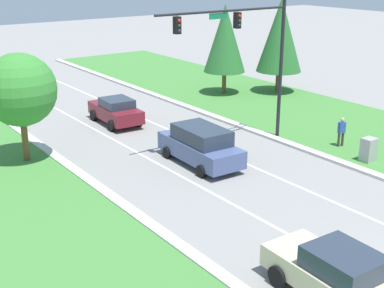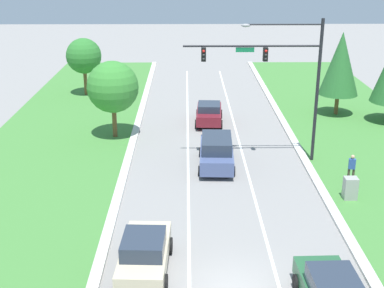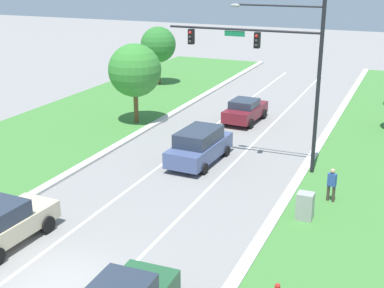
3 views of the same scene
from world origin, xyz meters
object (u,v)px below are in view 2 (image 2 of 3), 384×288
pedestrian (352,167)px  conifer_near_right_tree (340,64)px  oak_far_left_tree (113,87)px  utility_cabinet (350,189)px  oak_near_left_tree (84,56)px  slate_blue_suv (217,151)px  burgundy_sedan (209,113)px  champagne_sedan (145,253)px  traffic_signal_mast (282,70)px

pedestrian → conifer_near_right_tree: bearing=-89.5°
pedestrian → conifer_near_right_tree: size_ratio=0.25×
pedestrian → oak_far_left_tree: (-14.61, 7.96, 2.77)m
conifer_near_right_tree → utility_cabinet: bearing=-102.3°
oak_near_left_tree → oak_far_left_tree: (4.13, -11.81, 0.06)m
conifer_near_right_tree → oak_near_left_tree: 22.38m
slate_blue_suv → oak_near_left_tree: size_ratio=0.97×
conifer_near_right_tree → oak_far_left_tree: size_ratio=1.22×
burgundy_sedan → champagne_sedan: size_ratio=0.96×
traffic_signal_mast → slate_blue_suv: (-3.90, -0.77, -4.94)m
champagne_sedan → slate_blue_suv: bearing=75.0°
champagne_sedan → pedestrian: size_ratio=2.76×
slate_blue_suv → utility_cabinet: size_ratio=3.94×
burgundy_sedan → utility_cabinet: 15.24m
traffic_signal_mast → conifer_near_right_tree: size_ratio=1.33×
traffic_signal_mast → slate_blue_suv: 6.34m
traffic_signal_mast → burgundy_sedan: size_ratio=2.00×
champagne_sedan → utility_cabinet: bearing=34.8°
pedestrian → conifer_near_right_tree: (2.68, 13.33, 3.28)m
traffic_signal_mast → pedestrian: 7.06m
utility_cabinet → conifer_near_right_tree: (3.41, 15.65, 3.58)m
oak_near_left_tree → burgundy_sedan: bearing=-37.9°
champagne_sedan → oak_near_left_tree: 29.87m
traffic_signal_mast → utility_cabinet: bearing=-61.8°
slate_blue_suv → utility_cabinet: bearing=-32.7°
oak_far_left_tree → conifer_near_right_tree: bearing=17.3°
champagne_sedan → utility_cabinet: champagne_sedan is taller
champagne_sedan → oak_far_left_tree: size_ratio=0.84×
oak_near_left_tree → slate_blue_suv: bearing=-57.2°
burgundy_sedan → conifer_near_right_tree: (10.43, 2.13, 3.38)m
champagne_sedan → oak_far_left_tree: bearing=103.6°
traffic_signal_mast → burgundy_sedan: traffic_signal_mast is taller
pedestrian → oak_near_left_tree: (-18.74, 19.77, 2.71)m
utility_cabinet → oak_far_left_tree: size_ratio=0.23×
pedestrian → oak_near_left_tree: oak_near_left_tree is taller
traffic_signal_mast → oak_near_left_tree: bearing=132.3°
pedestrian → traffic_signal_mast: bearing=-29.6°
slate_blue_suv → oak_far_left_tree: oak_far_left_tree is taller
champagne_sedan → slate_blue_suv: slate_blue_suv is taller
conifer_near_right_tree → traffic_signal_mast: bearing=-122.7°
burgundy_sedan → pedestrian: bearing=-52.2°
pedestrian → oak_far_left_tree: 16.87m
oak_near_left_tree → oak_far_left_tree: size_ratio=0.95×
traffic_signal_mast → champagne_sedan: 15.28m
champagne_sedan → pedestrian: bearing=41.1°
burgundy_sedan → oak_near_left_tree: size_ratio=0.85×
pedestrian → oak_near_left_tree: 27.38m
utility_cabinet → oak_far_left_tree: bearing=143.5°
slate_blue_suv → pedestrian: 8.06m
conifer_near_right_tree → slate_blue_suv: bearing=-133.8°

